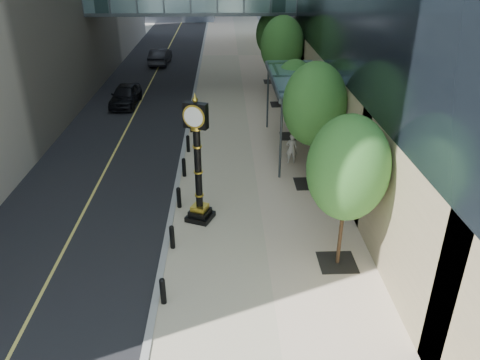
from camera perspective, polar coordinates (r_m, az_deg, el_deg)
name	(u,v)px	position (r m, az deg, el deg)	size (l,w,h in m)	color
ground	(246,324)	(15.59, 0.68, -17.10)	(320.00, 320.00, 0.00)	gray
road	(164,56)	(52.74, -9.22, 14.67)	(8.00, 180.00, 0.02)	black
sidewalk	(238,56)	(52.36, -0.21, 14.94)	(8.00, 180.00, 0.06)	tan
curb	(201,56)	(52.40, -4.74, 14.86)	(0.25, 180.00, 0.07)	gray
entrance_canopy	(298,79)	(26.38, 7.08, 12.08)	(3.00, 8.00, 4.38)	#383F44
bollard_row	(182,182)	(22.79, -7.12, -0.28)	(0.20, 16.20, 0.90)	black
street_trees	(294,71)	(28.75, 6.60, 13.11)	(3.12, 28.88, 6.40)	black
street_clock	(198,170)	(19.48, -5.13, 1.25)	(1.35, 1.35, 5.49)	black
pedestrian	(292,149)	(25.57, 6.30, 3.83)	(0.61, 0.40, 1.68)	#B0ABA1
car_near	(125,95)	(36.31, -13.80, 10.03)	(1.82, 4.52, 1.54)	black
car_far	(160,56)	(48.93, -9.71, 14.64)	(1.65, 4.72, 1.56)	black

